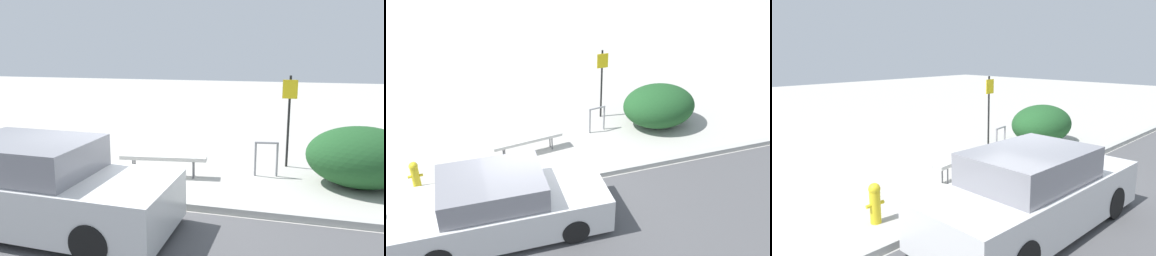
% 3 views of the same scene
% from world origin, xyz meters
% --- Properties ---
extents(ground_plane, '(60.00, 60.00, 0.00)m').
position_xyz_m(ground_plane, '(0.00, 0.00, 0.00)').
color(ground_plane, '#ADAAA3').
extents(curb, '(60.00, 0.20, 0.13)m').
position_xyz_m(curb, '(0.00, 0.00, 0.07)').
color(curb, '#A8A8A3').
rests_on(curb, ground_plane).
extents(bench, '(2.04, 0.57, 0.50)m').
position_xyz_m(bench, '(0.15, 1.64, 0.44)').
color(bench, '#515156').
rests_on(bench, ground_plane).
extents(bike_rack, '(0.55, 0.13, 0.83)m').
position_xyz_m(bike_rack, '(2.47, 2.25, 0.50)').
color(bike_rack, gray).
rests_on(bike_rack, ground_plane).
extents(sign_post, '(0.36, 0.08, 2.30)m').
position_xyz_m(sign_post, '(2.93, 3.13, 1.38)').
color(sign_post, black).
rests_on(sign_post, ground_plane).
extents(fire_hydrant, '(0.36, 0.22, 0.77)m').
position_xyz_m(fire_hydrant, '(-2.86, 0.93, 0.41)').
color(fire_hydrant, gold).
rests_on(fire_hydrant, ground_plane).
extents(shrub_hedge, '(2.32, 1.86, 1.31)m').
position_xyz_m(shrub_hedge, '(4.49, 2.09, 0.65)').
color(shrub_hedge, '#1E4C23').
rests_on(shrub_hedge, ground_plane).
extents(parked_car_near, '(4.60, 1.86, 1.47)m').
position_xyz_m(parked_car_near, '(-1.06, -1.26, 0.66)').
color(parked_car_near, black).
rests_on(parked_car_near, ground_plane).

